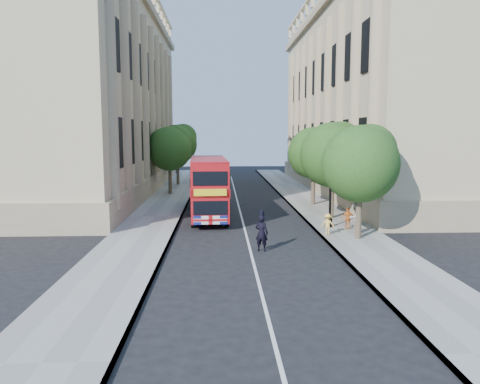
{
  "coord_description": "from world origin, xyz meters",
  "views": [
    {
      "loc": [
        -1.43,
        -20.78,
        5.56
      ],
      "look_at": [
        -0.31,
        5.38,
        2.3
      ],
      "focal_mm": 35.0,
      "sensor_mm": 36.0,
      "label": 1
    }
  ],
  "objects": [
    {
      "name": "pavement_right",
      "position": [
        5.75,
        10.0,
        0.06
      ],
      "size": [
        3.5,
        80.0,
        0.12
      ],
      "primitive_type": "cube",
      "color": "gray",
      "rests_on": "ground"
    },
    {
      "name": "tree_left_back",
      "position": [
        -5.96,
        30.03,
        4.71
      ],
      "size": [
        4.2,
        4.2,
        6.65
      ],
      "color": "#473828",
      "rests_on": "ground"
    },
    {
      "name": "ground",
      "position": [
        0.0,
        0.0,
        0.0
      ],
      "size": [
        120.0,
        120.0,
        0.0
      ],
      "primitive_type": "plane",
      "color": "black",
      "rests_on": "ground"
    },
    {
      "name": "child_a",
      "position": [
        5.9,
        5.37,
        0.74
      ],
      "size": [
        0.76,
        0.4,
        1.23
      ],
      "primitive_type": "imported",
      "rotation": [
        0.0,
        0.0,
        3.0
      ],
      "color": "orange",
      "rests_on": "pavement_right"
    },
    {
      "name": "tree_right_mid",
      "position": [
        5.84,
        9.03,
        4.45
      ],
      "size": [
        4.2,
        4.2,
        6.37
      ],
      "color": "#473828",
      "rests_on": "ground"
    },
    {
      "name": "building_left",
      "position": [
        -13.8,
        24.0,
        9.0
      ],
      "size": [
        12.0,
        38.0,
        18.0
      ],
      "primitive_type": "cube",
      "color": "tan",
      "rests_on": "ground"
    },
    {
      "name": "box_van",
      "position": [
        -2.6,
        15.02,
        1.35
      ],
      "size": [
        2.03,
        4.84,
        2.75
      ],
      "rotation": [
        0.0,
        0.0,
        -0.01
      ],
      "color": "black",
      "rests_on": "ground"
    },
    {
      "name": "police_constable",
      "position": [
        0.53,
        1.0,
        0.86
      ],
      "size": [
        0.74,
        0.63,
        1.73
      ],
      "primitive_type": "imported",
      "rotation": [
        0.0,
        0.0,
        2.74
      ],
      "color": "black",
      "rests_on": "ground"
    },
    {
      "name": "tree_right_near",
      "position": [
        5.84,
        3.03,
        4.25
      ],
      "size": [
        4.0,
        4.0,
        6.08
      ],
      "color": "#473828",
      "rests_on": "ground"
    },
    {
      "name": "tree_right_far",
      "position": [
        5.84,
        15.03,
        4.31
      ],
      "size": [
        4.0,
        4.0,
        6.15
      ],
      "color": "#473828",
      "rests_on": "ground"
    },
    {
      "name": "lamp_post",
      "position": [
        5.0,
        6.0,
        2.51
      ],
      "size": [
        0.32,
        0.32,
        5.16
      ],
      "color": "black",
      "rests_on": "pavement_right"
    },
    {
      "name": "double_decker_bus",
      "position": [
        -2.19,
        9.77,
        2.15
      ],
      "size": [
        2.63,
        8.54,
        3.9
      ],
      "rotation": [
        0.0,
        0.0,
        0.05
      ],
      "color": "#A60B0F",
      "rests_on": "ground"
    },
    {
      "name": "woman_pedestrian",
      "position": [
        5.94,
        4.1,
        1.01
      ],
      "size": [
        1.09,
        1.02,
        1.78
      ],
      "primitive_type": "imported",
      "rotation": [
        0.0,
        0.0,
        3.69
      ],
      "color": "beige",
      "rests_on": "pavement_right"
    },
    {
      "name": "tree_left_far",
      "position": [
        -5.96,
        22.03,
        4.44
      ],
      "size": [
        4.0,
        4.0,
        6.3
      ],
      "color": "#473828",
      "rests_on": "ground"
    },
    {
      "name": "pavement_left",
      "position": [
        -5.75,
        10.0,
        0.06
      ],
      "size": [
        3.5,
        80.0,
        0.12
      ],
      "primitive_type": "cube",
      "color": "gray",
      "rests_on": "ground"
    },
    {
      "name": "building_right",
      "position": [
        13.8,
        24.0,
        9.0
      ],
      "size": [
        12.0,
        38.0,
        18.0
      ],
      "primitive_type": "cube",
      "color": "tan",
      "rests_on": "ground"
    },
    {
      "name": "child_b",
      "position": [
        4.4,
        3.95,
        0.7
      ],
      "size": [
        0.83,
        0.6,
        1.15
      ],
      "primitive_type": "imported",
      "rotation": [
        0.0,
        0.0,
        2.9
      ],
      "color": "#FBCA55",
      "rests_on": "pavement_right"
    }
  ]
}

